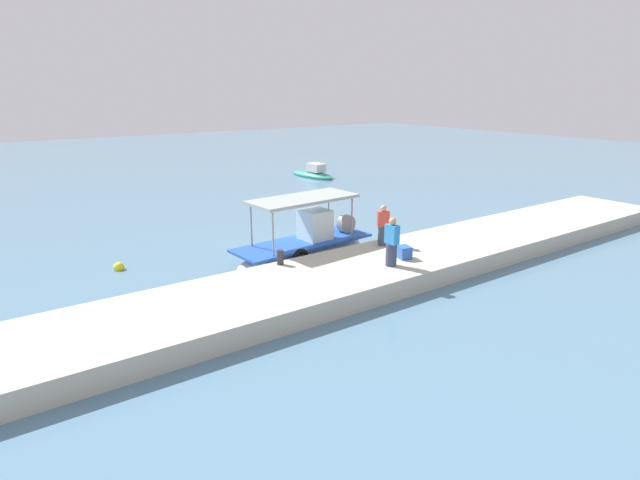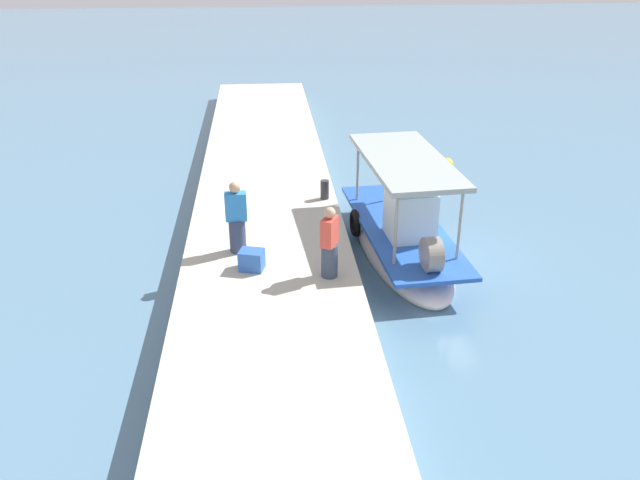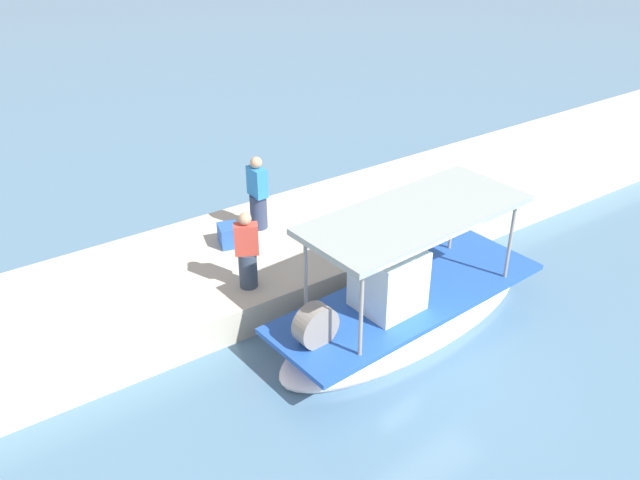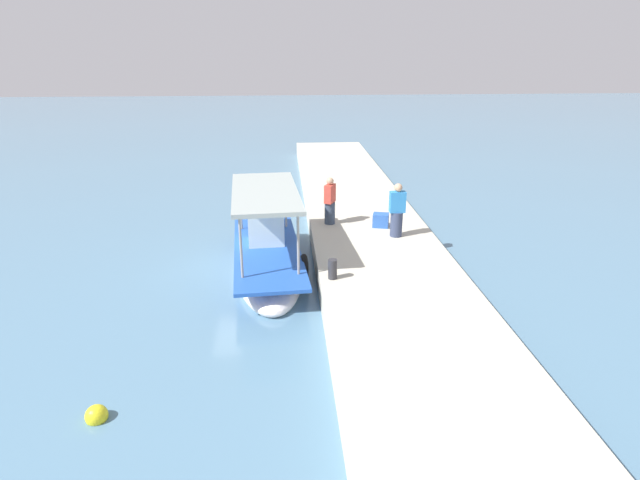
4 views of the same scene
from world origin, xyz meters
TOP-DOWN VIEW (x-y plane):
  - ground_plane at (0.00, 0.00)m, footprint 120.00×120.00m
  - dock_quay at (0.00, -4.01)m, footprint 36.00×4.00m
  - main_fishing_boat at (-0.41, -0.56)m, footprint 6.31×2.42m
  - fisherman_near_bollard at (1.90, -2.68)m, footprint 0.53×0.49m
  - fisherman_by_crate at (0.48, -4.71)m, footprint 0.40×0.50m
  - mooring_bollard at (-2.66, -2.35)m, footprint 0.24×0.24m
  - cargo_crate at (1.43, -4.39)m, footprint 0.54×0.62m
  - marker_buoy at (-7.05, 2.46)m, footprint 0.42×0.42m

SIDE VIEW (x-z plane):
  - ground_plane at x=0.00m, z-range 0.00..0.00m
  - marker_buoy at x=-7.05m, z-range -0.13..0.29m
  - dock_quay at x=0.00m, z-range 0.00..0.69m
  - main_fishing_boat at x=-0.41m, z-range -0.99..1.92m
  - cargo_crate at x=1.43m, z-range 0.69..1.15m
  - mooring_bollard at x=-2.66m, z-range 0.69..1.23m
  - fisherman_near_bollard at x=1.90m, z-range 0.62..2.26m
  - fisherman_by_crate at x=0.48m, z-range 0.61..2.36m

